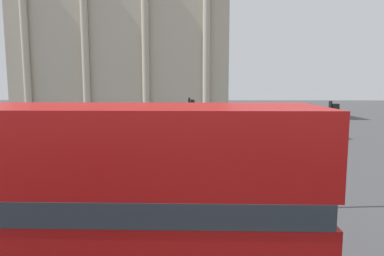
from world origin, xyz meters
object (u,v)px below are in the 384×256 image
Objects in this scene: plaza_building_left at (128,33)px; pedestrian_black at (194,127)px; traffic_light_mid at (191,123)px; pedestrian_yellow at (262,129)px; double_decker_bus at (34,196)px; traffic_light_near at (331,139)px; pedestrian_grey at (43,154)px; car_white at (180,140)px; pedestrian_red at (311,134)px; car_silver at (317,130)px.

plaza_building_left is 26.24m from pedestrian_black.
traffic_light_mid is at bearing -72.71° from plaza_building_left.
double_decker_bus is at bearing -99.08° from pedestrian_yellow.
traffic_light_near reaches higher than pedestrian_grey.
traffic_light_mid is 0.92× the size of car_white.
car_white is at bearing 3.17° from pedestrian_red.
pedestrian_black is at bearing -66.41° from pedestrian_grey.
plaza_building_left is 17.14× the size of pedestrian_black.
pedestrian_red is at bearing -46.82° from car_white.
traffic_light_near reaches higher than pedestrian_black.
pedestrian_black is at bearing 90.13° from traffic_light_mid.
pedestrian_yellow is at bearing -84.99° from pedestrian_grey.
car_silver is (5.23, 16.97, -1.88)m from traffic_light_near.
car_silver is (11.38, 5.88, 0.00)m from car_white.
car_silver is 10.52m from pedestrian_black.
double_decker_bus is 6.62× the size of pedestrian_yellow.
traffic_light_mid is 5.96m from car_white.
pedestrian_grey is (-18.22, -11.95, 0.26)m from car_silver.
pedestrian_grey is (-4.94, 10.81, -1.35)m from double_decker_bus.
pedestrian_yellow is at bearing 74.93° from double_decker_bus.
double_decker_bus is 2.92× the size of traffic_light_mid.
traffic_light_near is 0.94× the size of car_white.
pedestrian_red is at bearing -97.42° from pedestrian_grey.
plaza_building_left is 34.85m from pedestrian_grey.
pedestrian_grey is (-13.17, -10.03, -0.02)m from pedestrian_yellow.
traffic_light_near is 1.02× the size of traffic_light_mid.
pedestrian_yellow is at bearing 59.19° from car_silver.
traffic_light_mid reaches higher than car_silver.
car_white is at bearing 99.20° from traffic_light_mid.
traffic_light_near is at bearing 111.27° from car_silver.
pedestrian_grey is at bearing 165.91° from car_white.
car_white is 12.81m from car_silver.
pedestrian_red is at bearing 75.27° from traffic_light_near.
double_decker_bus is at bearing -152.12° from car_white.
plaza_building_left is 35.32m from traffic_light_mid.
plaza_building_left is 17.23× the size of pedestrian_grey.
pedestrian_red is (3.31, 12.58, -1.59)m from traffic_light_near.
pedestrian_yellow is (6.33, 3.96, 0.28)m from car_white.
traffic_light_mid reaches higher than pedestrian_black.
plaza_building_left is 31.51m from car_silver.
plaza_building_left is 6.86× the size of car_white.
pedestrian_yellow is 16.56m from pedestrian_grey.
plaza_building_left is at bearing 136.59° from pedestrian_yellow.
car_white is 2.51× the size of pedestrian_grey.
traffic_light_mid is at bearing 33.85° from pedestrian_red.
traffic_light_near is at bearing -67.98° from plaza_building_left.
double_decker_bus is at bearing 98.12° from car_silver.
car_white is at bearing -80.67° from pedestrian_grey.
car_white is at bearing 142.27° from pedestrian_black.
traffic_light_mid is (-5.25, 5.50, -0.06)m from traffic_light_near.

